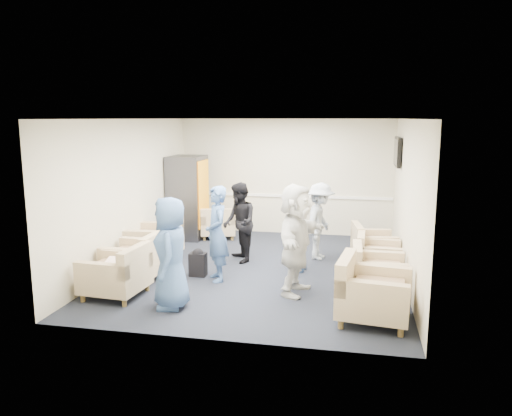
% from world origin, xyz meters
% --- Properties ---
extents(floor, '(6.00, 6.00, 0.00)m').
position_xyz_m(floor, '(0.00, 0.00, 0.00)').
color(floor, black).
rests_on(floor, ground).
extents(ceiling, '(6.00, 6.00, 0.00)m').
position_xyz_m(ceiling, '(0.00, 0.00, 2.70)').
color(ceiling, white).
rests_on(ceiling, back_wall).
extents(back_wall, '(5.00, 0.02, 2.70)m').
position_xyz_m(back_wall, '(0.00, 3.00, 1.35)').
color(back_wall, beige).
rests_on(back_wall, floor).
extents(front_wall, '(5.00, 0.02, 2.70)m').
position_xyz_m(front_wall, '(0.00, -3.00, 1.35)').
color(front_wall, beige).
rests_on(front_wall, floor).
extents(left_wall, '(0.02, 6.00, 2.70)m').
position_xyz_m(left_wall, '(-2.50, 0.00, 1.35)').
color(left_wall, beige).
rests_on(left_wall, floor).
extents(right_wall, '(0.02, 6.00, 2.70)m').
position_xyz_m(right_wall, '(2.50, 0.00, 1.35)').
color(right_wall, beige).
rests_on(right_wall, floor).
extents(chair_rail, '(4.98, 0.04, 0.06)m').
position_xyz_m(chair_rail, '(0.00, 2.98, 0.90)').
color(chair_rail, white).
rests_on(chair_rail, back_wall).
extents(tv, '(0.10, 1.00, 0.58)m').
position_xyz_m(tv, '(2.44, 1.80, 2.05)').
color(tv, black).
rests_on(tv, right_wall).
extents(armchair_left_near, '(0.92, 0.92, 0.69)m').
position_xyz_m(armchair_left_near, '(-1.88, -1.81, 0.34)').
color(armchair_left_near, tan).
rests_on(armchair_left_near, floor).
extents(armchair_left_mid, '(0.90, 0.90, 0.70)m').
position_xyz_m(armchair_left_mid, '(-1.93, -1.01, 0.35)').
color(armchair_left_mid, tan).
rests_on(armchair_left_mid, floor).
extents(armchair_left_far, '(1.04, 1.04, 0.75)m').
position_xyz_m(armchair_left_far, '(-2.03, 0.13, 0.37)').
color(armchair_left_far, tan).
rests_on(armchair_left_far, floor).
extents(armchair_right_near, '(1.04, 1.04, 0.74)m').
position_xyz_m(armchair_right_near, '(1.87, -2.00, 0.37)').
color(armchair_right_near, tan).
rests_on(armchair_right_near, floor).
extents(armchair_right_midnear, '(0.83, 0.83, 0.65)m').
position_xyz_m(armchair_right_midnear, '(1.99, -0.89, 0.32)').
color(armchair_right_midnear, tan).
rests_on(armchair_right_midnear, floor).
extents(armchair_right_midfar, '(0.78, 0.78, 0.60)m').
position_xyz_m(armchair_right_midfar, '(2.03, 0.18, 0.30)').
color(armchair_right_midfar, tan).
rests_on(armchair_right_midfar, floor).
extents(armchair_right_far, '(0.89, 0.89, 0.62)m').
position_xyz_m(armchair_right_far, '(1.97, 0.89, 0.31)').
color(armchair_right_far, tan).
rests_on(armchair_right_far, floor).
extents(armchair_corner, '(0.94, 0.94, 0.62)m').
position_xyz_m(armchair_corner, '(-1.41, 2.18, 0.31)').
color(armchair_corner, tan).
rests_on(armchair_corner, floor).
extents(vending_machine, '(0.76, 0.89, 1.88)m').
position_xyz_m(vending_machine, '(-2.09, 2.08, 0.94)').
color(vending_machine, '#45454C').
rests_on(vending_machine, floor).
extents(backpack, '(0.29, 0.21, 0.49)m').
position_xyz_m(backpack, '(-1.00, -0.59, 0.25)').
color(backpack, black).
rests_on(backpack, floor).
extents(pillow, '(0.44, 0.51, 0.13)m').
position_xyz_m(pillow, '(-1.89, -1.80, 0.52)').
color(pillow, white).
rests_on(pillow, armchair_left_near).
extents(person_front_left, '(0.70, 0.90, 1.62)m').
position_xyz_m(person_front_left, '(-0.92, -2.06, 0.81)').
color(person_front_left, '#3D5D93').
rests_on(person_front_left, floor).
extents(person_mid_left, '(0.62, 0.70, 1.61)m').
position_xyz_m(person_mid_left, '(-0.61, -0.74, 0.81)').
color(person_mid_left, '#3D5D93').
rests_on(person_mid_left, floor).
extents(person_back_left, '(0.85, 0.92, 1.52)m').
position_xyz_m(person_back_left, '(-0.50, 0.42, 0.76)').
color(person_back_left, black).
rests_on(person_back_left, floor).
extents(person_back_right, '(0.71, 1.05, 1.50)m').
position_xyz_m(person_back_right, '(0.99, 0.91, 0.75)').
color(person_back_right, silver).
rests_on(person_back_right, floor).
extents(person_mid_right, '(0.49, 0.92, 1.50)m').
position_xyz_m(person_mid_right, '(0.63, 0.07, 0.75)').
color(person_mid_right, '#3D5D93').
rests_on(person_mid_right, floor).
extents(person_front_right, '(0.80, 1.68, 1.73)m').
position_xyz_m(person_front_right, '(0.76, -1.11, 0.87)').
color(person_front_right, silver).
rests_on(person_front_right, floor).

